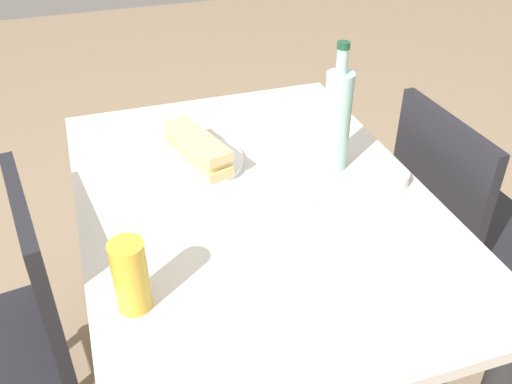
{
  "coord_description": "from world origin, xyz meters",
  "views": [
    {
      "loc": [
        1.04,
        -0.34,
        1.51
      ],
      "look_at": [
        0.0,
        0.0,
        0.74
      ],
      "focal_mm": 39.85,
      "sensor_mm": 36.0,
      "label": 1
    }
  ],
  "objects_px": {
    "water_bottle": "(337,119)",
    "plate_near": "(199,162)",
    "chair_far": "(456,227)",
    "baguette_sandwich_near": "(198,148)",
    "chair_near": "(9,339)",
    "dining_table": "(256,235)",
    "knife_near": "(214,150)",
    "beer_glass": "(131,276)",
    "olive_bowl": "(391,177)"
  },
  "relations": [
    {
      "from": "knife_near",
      "to": "beer_glass",
      "type": "bearing_deg",
      "value": -30.29
    },
    {
      "from": "chair_far",
      "to": "chair_near",
      "type": "height_order",
      "value": "same"
    },
    {
      "from": "dining_table",
      "to": "water_bottle",
      "type": "height_order",
      "value": "water_bottle"
    },
    {
      "from": "chair_near",
      "to": "water_bottle",
      "type": "xyz_separation_m",
      "value": [
        -0.12,
        0.84,
        0.37
      ]
    },
    {
      "from": "chair_near",
      "to": "olive_bowl",
      "type": "distance_m",
      "value": 0.98
    },
    {
      "from": "plate_near",
      "to": "olive_bowl",
      "type": "distance_m",
      "value": 0.49
    },
    {
      "from": "dining_table",
      "to": "knife_near",
      "type": "bearing_deg",
      "value": -168.55
    },
    {
      "from": "dining_table",
      "to": "baguette_sandwich_near",
      "type": "xyz_separation_m",
      "value": [
        -0.19,
        -0.09,
        0.16
      ]
    },
    {
      "from": "dining_table",
      "to": "olive_bowl",
      "type": "height_order",
      "value": "olive_bowl"
    },
    {
      "from": "water_bottle",
      "to": "olive_bowl",
      "type": "xyz_separation_m",
      "value": [
        0.12,
        0.1,
        -0.12
      ]
    },
    {
      "from": "water_bottle",
      "to": "plate_near",
      "type": "bearing_deg",
      "value": -109.43
    },
    {
      "from": "baguette_sandwich_near",
      "to": "chair_far",
      "type": "bearing_deg",
      "value": 74.21
    },
    {
      "from": "knife_near",
      "to": "beer_glass",
      "type": "distance_m",
      "value": 0.55
    },
    {
      "from": "baguette_sandwich_near",
      "to": "chair_near",
      "type": "bearing_deg",
      "value": -65.72
    },
    {
      "from": "chair_far",
      "to": "baguette_sandwich_near",
      "type": "distance_m",
      "value": 0.78
    },
    {
      "from": "knife_near",
      "to": "plate_near",
      "type": "bearing_deg",
      "value": -61.39
    },
    {
      "from": "chair_near",
      "to": "olive_bowl",
      "type": "height_order",
      "value": "chair_near"
    },
    {
      "from": "olive_bowl",
      "to": "beer_glass",
      "type": "bearing_deg",
      "value": -71.7
    },
    {
      "from": "chair_near",
      "to": "baguette_sandwich_near",
      "type": "xyz_separation_m",
      "value": [
        -0.23,
        0.51,
        0.28
      ]
    },
    {
      "from": "chair_near",
      "to": "chair_far",
      "type": "bearing_deg",
      "value": 91.61
    },
    {
      "from": "dining_table",
      "to": "chair_near",
      "type": "height_order",
      "value": "chair_near"
    },
    {
      "from": "dining_table",
      "to": "chair_far",
      "type": "xyz_separation_m",
      "value": [
        0.0,
        0.61,
        -0.12
      ]
    },
    {
      "from": "dining_table",
      "to": "knife_near",
      "type": "relative_size",
      "value": 6.4
    },
    {
      "from": "plate_near",
      "to": "beer_glass",
      "type": "distance_m",
      "value": 0.51
    },
    {
      "from": "plate_near",
      "to": "baguette_sandwich_near",
      "type": "relative_size",
      "value": 0.96
    },
    {
      "from": "chair_far",
      "to": "baguette_sandwich_near",
      "type": "relative_size",
      "value": 3.47
    },
    {
      "from": "dining_table",
      "to": "knife_near",
      "type": "height_order",
      "value": "knife_near"
    },
    {
      "from": "plate_near",
      "to": "beer_glass",
      "type": "bearing_deg",
      "value": -27.07
    },
    {
      "from": "knife_near",
      "to": "beer_glass",
      "type": "relative_size",
      "value": 1.19
    },
    {
      "from": "beer_glass",
      "to": "chair_far",
      "type": "bearing_deg",
      "value": 105.17
    },
    {
      "from": "chair_far",
      "to": "baguette_sandwich_near",
      "type": "height_order",
      "value": "chair_far"
    },
    {
      "from": "chair_far",
      "to": "dining_table",
      "type": "bearing_deg",
      "value": -90.31
    },
    {
      "from": "chair_far",
      "to": "olive_bowl",
      "type": "distance_m",
      "value": 0.37
    },
    {
      "from": "beer_glass",
      "to": "olive_bowl",
      "type": "height_order",
      "value": "beer_glass"
    },
    {
      "from": "dining_table",
      "to": "beer_glass",
      "type": "distance_m",
      "value": 0.45
    },
    {
      "from": "chair_far",
      "to": "water_bottle",
      "type": "relative_size",
      "value": 2.6
    },
    {
      "from": "knife_near",
      "to": "olive_bowl",
      "type": "height_order",
      "value": "olive_bowl"
    },
    {
      "from": "beer_glass",
      "to": "chair_near",
      "type": "bearing_deg",
      "value": -127.44
    },
    {
      "from": "beer_glass",
      "to": "baguette_sandwich_near",
      "type": "bearing_deg",
      "value": 152.93
    },
    {
      "from": "dining_table",
      "to": "water_bottle",
      "type": "relative_size",
      "value": 3.45
    },
    {
      "from": "chair_far",
      "to": "water_bottle",
      "type": "xyz_separation_m",
      "value": [
        -0.08,
        -0.37,
        0.37
      ]
    },
    {
      "from": "chair_far",
      "to": "baguette_sandwich_near",
      "type": "bearing_deg",
      "value": -105.79
    },
    {
      "from": "chair_near",
      "to": "plate_near",
      "type": "relative_size",
      "value": 3.64
    },
    {
      "from": "olive_bowl",
      "to": "water_bottle",
      "type": "bearing_deg",
      "value": -138.71
    },
    {
      "from": "chair_near",
      "to": "beer_glass",
      "type": "bearing_deg",
      "value": 52.56
    },
    {
      "from": "chair_far",
      "to": "chair_near",
      "type": "bearing_deg",
      "value": -88.39
    },
    {
      "from": "plate_near",
      "to": "water_bottle",
      "type": "bearing_deg",
      "value": 70.57
    },
    {
      "from": "chair_far",
      "to": "water_bottle",
      "type": "distance_m",
      "value": 0.53
    },
    {
      "from": "plate_near",
      "to": "beer_glass",
      "type": "xyz_separation_m",
      "value": [
        0.45,
        -0.23,
        0.07
      ]
    },
    {
      "from": "dining_table",
      "to": "water_bottle",
      "type": "xyz_separation_m",
      "value": [
        -0.08,
        0.24,
        0.25
      ]
    }
  ]
}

